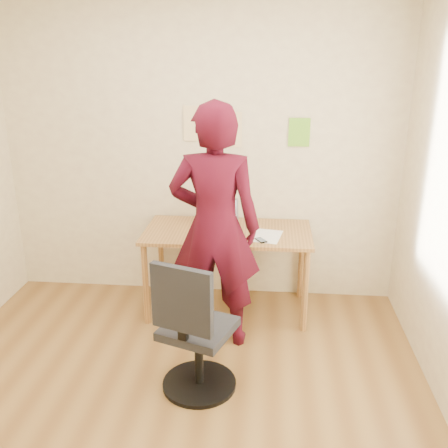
# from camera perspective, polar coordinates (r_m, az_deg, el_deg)

# --- Properties ---
(room) EXTENTS (3.58, 3.58, 2.78)m
(room) POSITION_cam_1_polar(r_m,az_deg,el_deg) (2.75, -7.78, 1.51)
(room) COLOR brown
(room) RESTS_ON ground
(desk) EXTENTS (1.40, 0.70, 0.74)m
(desk) POSITION_cam_1_polar(r_m,az_deg,el_deg) (4.23, 0.41, -1.87)
(desk) COLOR #A17237
(desk) RESTS_ON ground
(laptop) EXTENTS (0.37, 0.34, 0.23)m
(laptop) POSITION_cam_1_polar(r_m,az_deg,el_deg) (4.22, -0.42, 0.10)
(laptop) COLOR #AAAAB1
(laptop) RESTS_ON desk
(paper_sheet) EXTENTS (0.28, 0.35, 0.00)m
(paper_sheet) POSITION_cam_1_polar(r_m,az_deg,el_deg) (4.09, 4.90, -1.38)
(paper_sheet) COLOR white
(paper_sheet) RESTS_ON desk
(phone) EXTENTS (0.11, 0.12, 0.01)m
(phone) POSITION_cam_1_polar(r_m,az_deg,el_deg) (3.99, 4.25, -1.86)
(phone) COLOR black
(phone) RESTS_ON desk
(wall_note_left) EXTENTS (0.21, 0.00, 0.30)m
(wall_note_left) POSITION_cam_1_polar(r_m,az_deg,el_deg) (4.37, -3.25, 11.40)
(wall_note_left) COLOR #ECCB8D
(wall_note_left) RESTS_ON room
(wall_note_mid) EXTENTS (0.21, 0.00, 0.30)m
(wall_note_mid) POSITION_cam_1_polar(r_m,az_deg,el_deg) (4.35, 0.64, 10.72)
(wall_note_mid) COLOR #ECCB8D
(wall_note_mid) RESTS_ON room
(wall_note_right) EXTENTS (0.18, 0.00, 0.24)m
(wall_note_right) POSITION_cam_1_polar(r_m,az_deg,el_deg) (4.34, 8.59, 10.32)
(wall_note_right) COLOR #6CB929
(wall_note_right) RESTS_ON room
(office_chair) EXTENTS (0.55, 0.56, 0.97)m
(office_chair) POSITION_cam_1_polar(r_m,az_deg,el_deg) (3.33, -3.46, -12.81)
(office_chair) COLOR black
(office_chair) RESTS_ON ground
(person) EXTENTS (0.69, 0.47, 1.87)m
(person) POSITION_cam_1_polar(r_m,az_deg,el_deg) (3.69, -1.05, -0.43)
(person) COLOR #3C0814
(person) RESTS_ON ground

